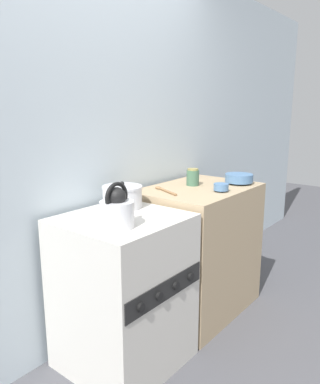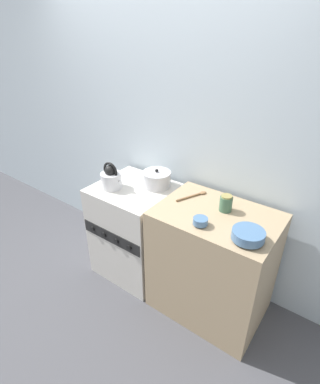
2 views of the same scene
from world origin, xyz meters
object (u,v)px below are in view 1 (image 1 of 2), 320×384
(storage_jar, at_px, (193,177))
(small_ceramic_bowl, at_px, (221,187))
(kettle, at_px, (117,210))
(stove, at_px, (124,291))
(cooking_pot, at_px, (122,197))
(enamel_bowl, at_px, (239,178))

(storage_jar, bearing_deg, small_ceramic_bowl, -101.78)
(kettle, relative_size, small_ceramic_bowl, 2.31)
(small_ceramic_bowl, bearing_deg, storage_jar, 78.22)
(stove, bearing_deg, small_ceramic_bowl, -14.19)
(kettle, relative_size, storage_jar, 1.88)
(cooking_pot, height_order, small_ceramic_bowl, cooking_pot)
(stove, relative_size, storage_jar, 7.25)
(stove, xyz_separation_m, cooking_pot, (0.15, 0.14, 0.51))
(stove, height_order, storage_jar, storage_jar)
(kettle, bearing_deg, cooking_pot, 40.37)
(small_ceramic_bowl, distance_m, storage_jar, 0.27)
(enamel_bowl, relative_size, small_ceramic_bowl, 2.03)
(kettle, distance_m, cooking_pot, 0.38)
(stove, xyz_separation_m, enamel_bowl, (1.07, -0.16, 0.52))
(stove, distance_m, small_ceramic_bowl, 0.93)
(stove, bearing_deg, storage_jar, 5.24)
(stove, bearing_deg, kettle, -142.63)
(storage_jar, bearing_deg, kettle, -169.04)
(kettle, bearing_deg, stove, 37.37)
(kettle, distance_m, enamel_bowl, 1.22)
(kettle, height_order, enamel_bowl, kettle)
(cooking_pot, bearing_deg, kettle, -139.63)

